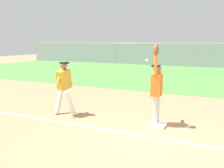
% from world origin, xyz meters
% --- Properties ---
extents(ground_plane, '(69.94, 69.94, 0.00)m').
position_xyz_m(ground_plane, '(0.00, 0.00, 0.00)').
color(ground_plane, tan).
extents(outfield_grass, '(45.32, 14.57, 0.01)m').
position_xyz_m(outfield_grass, '(0.00, 13.57, 0.01)').
color(outfield_grass, '#549342').
rests_on(outfield_grass, ground_plane).
extents(chalk_foul_line, '(12.00, 0.14, 0.01)m').
position_xyz_m(chalk_foul_line, '(-4.12, 0.44, 0.00)').
color(chalk_foul_line, white).
rests_on(chalk_foul_line, ground_plane).
extents(first_base, '(0.39, 0.39, 0.08)m').
position_xyz_m(first_base, '(-0.12, 1.34, 0.04)').
color(first_base, white).
rests_on(first_base, ground_plane).
extents(fielder, '(0.32, 0.90, 2.28)m').
position_xyz_m(fielder, '(-0.25, 1.46, 1.12)').
color(fielder, silver).
rests_on(fielder, ground_plane).
extents(runner, '(0.71, 0.84, 1.72)m').
position_xyz_m(runner, '(-3.21, 1.16, 1.00)').
color(runner, white).
rests_on(runner, ground_plane).
extents(baseball, '(0.07, 0.07, 0.07)m').
position_xyz_m(baseball, '(-0.49, 1.32, 1.83)').
color(baseball, white).
extents(parked_car_black, '(4.56, 2.45, 1.25)m').
position_xyz_m(parked_car_black, '(-13.63, 25.40, 0.67)').
color(parked_car_black, black).
rests_on(parked_car_black, ground_plane).
extents(parked_car_tan, '(4.47, 2.26, 1.25)m').
position_xyz_m(parked_car_tan, '(-7.74, 25.07, 0.67)').
color(parked_car_tan, tan).
rests_on(parked_car_tan, ground_plane).
extents(parked_car_blue, '(4.50, 2.32, 1.25)m').
position_xyz_m(parked_car_blue, '(-1.88, 25.09, 0.67)').
color(parked_car_blue, '#23389E').
rests_on(parked_car_blue, ground_plane).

